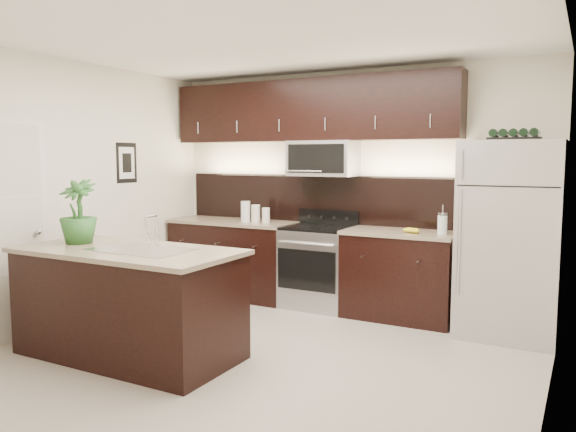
% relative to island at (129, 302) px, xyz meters
% --- Properties ---
extents(ground, '(4.50, 4.50, 0.00)m').
position_rel_island_xyz_m(ground, '(1.00, 0.54, -0.47)').
color(ground, gray).
rests_on(ground, ground).
extents(room_walls, '(4.52, 4.02, 2.71)m').
position_rel_island_xyz_m(room_walls, '(0.89, 0.50, 1.22)').
color(room_walls, silver).
rests_on(room_walls, ground).
extents(counter_run, '(3.51, 0.65, 0.94)m').
position_rel_island_xyz_m(counter_run, '(0.54, 2.23, -0.00)').
color(counter_run, black).
rests_on(counter_run, ground).
extents(upper_fixtures, '(3.49, 0.40, 1.66)m').
position_rel_island_xyz_m(upper_fixtures, '(0.57, 2.38, 1.67)').
color(upper_fixtures, black).
rests_on(upper_fixtures, counter_run).
extents(island, '(1.96, 0.96, 0.94)m').
position_rel_island_xyz_m(island, '(0.00, 0.00, 0.00)').
color(island, black).
rests_on(island, ground).
extents(sink_faucet, '(0.84, 0.50, 0.28)m').
position_rel_island_xyz_m(sink_faucet, '(0.15, 0.01, 0.48)').
color(sink_faucet, silver).
rests_on(sink_faucet, island).
extents(refrigerator, '(0.90, 0.81, 1.87)m').
position_rel_island_xyz_m(refrigerator, '(2.80, 2.17, 0.46)').
color(refrigerator, '#B2B2B7').
rests_on(refrigerator, ground).
extents(wine_rack, '(0.46, 0.29, 0.11)m').
position_rel_island_xyz_m(wine_rack, '(2.80, 2.17, 1.45)').
color(wine_rack, black).
rests_on(wine_rack, refrigerator).
extents(plant, '(0.41, 0.41, 0.58)m').
position_rel_island_xyz_m(plant, '(-0.60, 0.02, 0.76)').
color(plant, '#275A24').
rests_on(plant, island).
extents(canisters, '(0.37, 0.13, 0.25)m').
position_rel_island_xyz_m(canisters, '(-0.10, 2.19, 0.58)').
color(canisters, silver).
rests_on(canisters, counter_run).
extents(french_press, '(0.10, 0.10, 0.29)m').
position_rel_island_xyz_m(french_press, '(2.15, 2.18, 0.58)').
color(french_press, silver).
rests_on(french_press, counter_run).
extents(bananas, '(0.21, 0.19, 0.06)m').
position_rel_island_xyz_m(bananas, '(1.81, 2.15, 0.50)').
color(bananas, gold).
rests_on(bananas, counter_run).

